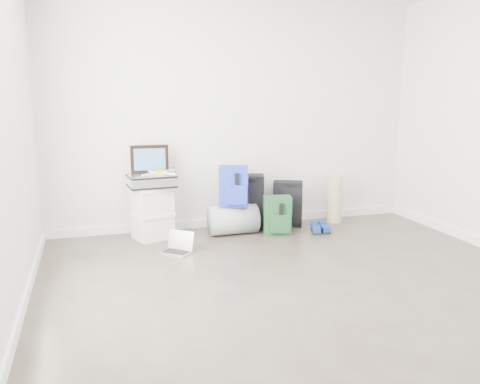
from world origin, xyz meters
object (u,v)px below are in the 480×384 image
object	(u,v)px
boxes_stack	(152,213)
laptop	(178,247)
duffel_bag	(233,220)
large_suitcase	(246,202)
briefcase	(151,181)
carry_on	(288,204)

from	to	relation	value
boxes_stack	laptop	bearing A→B (deg)	-93.38
duffel_bag	large_suitcase	distance (m)	0.32
briefcase	carry_on	distance (m)	1.70
boxes_stack	briefcase	bearing A→B (deg)	0.00
carry_on	laptop	distance (m)	1.63
briefcase	carry_on	bearing A→B (deg)	-2.87
boxes_stack	duffel_bag	xyz separation A→B (m)	(0.92, -0.09, -0.12)
duffel_bag	laptop	world-z (taller)	duffel_bag
duffel_bag	laptop	distance (m)	0.89
boxes_stack	carry_on	bearing A→B (deg)	-18.30
boxes_stack	large_suitcase	size ratio (longest dim) A/B	0.90
boxes_stack	briefcase	world-z (taller)	briefcase
boxes_stack	briefcase	distance (m)	0.36
boxes_stack	large_suitcase	xyz separation A→B (m)	(1.13, 0.09, 0.03)
laptop	boxes_stack	bearing A→B (deg)	150.13
briefcase	large_suitcase	world-z (taller)	briefcase
boxes_stack	large_suitcase	bearing A→B (deg)	-15.98
boxes_stack	laptop	world-z (taller)	boxes_stack
briefcase	carry_on	world-z (taller)	briefcase
duffel_bag	carry_on	world-z (taller)	carry_on
carry_on	large_suitcase	bearing A→B (deg)	-159.48
large_suitcase	laptop	bearing A→B (deg)	-127.52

